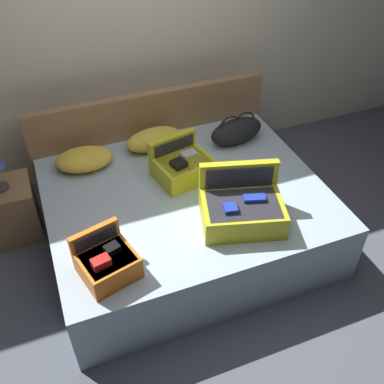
% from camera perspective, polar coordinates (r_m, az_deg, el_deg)
% --- Properties ---
extents(ground_plane, '(12.00, 12.00, 0.00)m').
position_cam_1_polar(ground_plane, '(3.47, 1.67, -10.48)').
color(ground_plane, '#4C515B').
extents(back_wall, '(8.00, 0.10, 2.60)m').
position_cam_1_polar(back_wall, '(4.01, -7.61, 19.75)').
color(back_wall, beige).
rests_on(back_wall, ground).
extents(bed, '(2.08, 1.68, 0.51)m').
position_cam_1_polar(bed, '(3.54, -0.74, -3.16)').
color(bed, '#99ADBC').
rests_on(bed, ground).
extents(headboard, '(2.12, 0.08, 0.91)m').
position_cam_1_polar(headboard, '(4.07, -5.19, 6.88)').
color(headboard, olive).
rests_on(headboard, ground).
extents(hard_case_large, '(0.65, 0.56, 0.37)m').
position_cam_1_polar(hard_case_large, '(3.08, 6.40, -2.04)').
color(hard_case_large, gold).
rests_on(hard_case_large, bed).
extents(hard_case_medium, '(0.47, 0.43, 0.30)m').
position_cam_1_polar(hard_case_medium, '(3.45, -1.29, 3.45)').
color(hard_case_medium, gold).
rests_on(hard_case_medium, bed).
extents(hard_case_small, '(0.40, 0.39, 0.28)m').
position_cam_1_polar(hard_case_small, '(2.79, -10.87, -8.83)').
color(hard_case_small, '#D16619').
rests_on(hard_case_small, bed).
extents(duffel_bag, '(0.51, 0.26, 0.28)m').
position_cam_1_polar(duffel_bag, '(3.85, 5.73, 7.83)').
color(duffel_bag, black).
rests_on(duffel_bag, bed).
extents(pillow_near_headboard, '(0.48, 0.35, 0.15)m').
position_cam_1_polar(pillow_near_headboard, '(3.67, -13.70, 4.11)').
color(pillow_near_headboard, gold).
rests_on(pillow_near_headboard, bed).
extents(pillow_center_head, '(0.51, 0.30, 0.17)m').
position_cam_1_polar(pillow_center_head, '(3.80, -4.97, 6.77)').
color(pillow_center_head, gold).
rests_on(pillow_center_head, bed).
extents(nightstand, '(0.44, 0.40, 0.49)m').
position_cam_1_polar(nightstand, '(3.89, -22.50, -2.32)').
color(nightstand, olive).
rests_on(nightstand, ground).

